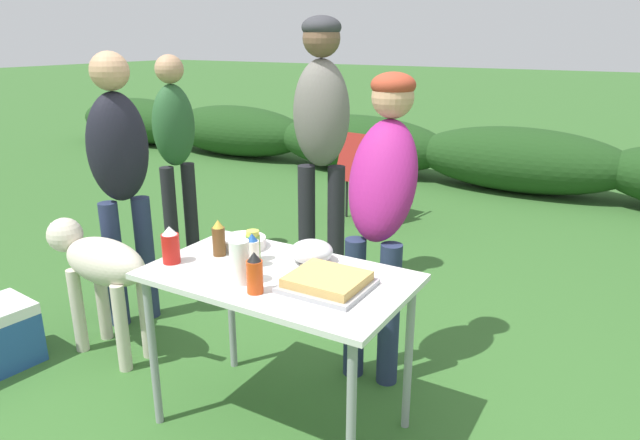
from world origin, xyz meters
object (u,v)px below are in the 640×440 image
standing_person_in_navy_coat (321,124)px  camp_chair_green_behind_table (370,171)px  folding_table (278,291)px  ketchup_bottle (171,245)px  plate_stack (244,242)px  mixing_bowl (312,251)px  standing_person_in_dark_puffer (175,140)px  dog (100,266)px  food_tray (327,282)px  hot_sauce_bottle (255,273)px  standing_person_with_beanie (120,166)px  paper_cup_stack (240,262)px  mayo_bottle (253,251)px  standing_person_in_olive_jacket (382,193)px  beer_bottle (219,238)px  relish_jar (253,246)px

standing_person_in_navy_coat → camp_chair_green_behind_table: size_ratio=2.17×
folding_table → ketchup_bottle: ketchup_bottle is taller
plate_stack → mixing_bowl: bearing=1.3°
standing_person_in_dark_puffer → dog: bearing=-139.8°
food_tray → hot_sauce_bottle: 0.29m
food_tray → standing_person_in_dark_puffer: standing_person_in_dark_puffer is taller
hot_sauce_bottle → folding_table: bearing=97.9°
food_tray → ketchup_bottle: (-0.72, -0.11, 0.05)m
food_tray → plate_stack: (-0.56, 0.19, -0.00)m
camp_chair_green_behind_table → standing_person_with_beanie: bearing=-88.9°
paper_cup_stack → hot_sauce_bottle: paper_cup_stack is taller
ketchup_bottle → standing_person_in_navy_coat: standing_person_in_navy_coat is taller
plate_stack → hot_sauce_bottle: (0.34, -0.37, 0.06)m
mixing_bowl → mayo_bottle: 0.26m
standing_person_with_beanie → standing_person_in_navy_coat: size_ratio=0.89×
standing_person_in_olive_jacket → dog: bearing=-162.4°
paper_cup_stack → standing_person_in_olive_jacket: (0.25, 0.80, 0.13)m
camp_chair_green_behind_table → mixing_bowl: bearing=-60.6°
food_tray → beer_bottle: (-0.59, 0.06, 0.05)m
camp_chair_green_behind_table → folding_table: bearing=-62.7°
standing_person_with_beanie → folding_table: bearing=-80.7°
hot_sauce_bottle → dog: bearing=169.2°
plate_stack → beer_bottle: (-0.03, -0.13, 0.06)m
beer_bottle → standing_person_with_beanie: 1.06m
folding_table → ketchup_bottle: size_ratio=6.61×
plate_stack → standing_person_in_dark_puffer: 1.89m
food_tray → mayo_bottle: (-0.39, 0.03, 0.04)m
ketchup_bottle → standing_person_with_beanie: size_ratio=0.10×
mayo_bottle → dog: 1.09m
hot_sauce_bottle → standing_person_with_beanie: standing_person_with_beanie is taller
food_tray → camp_chair_green_behind_table: size_ratio=0.39×
folding_table → mixing_bowl: 0.23m
ketchup_bottle → plate_stack: bearing=63.3°
food_tray → paper_cup_stack: paper_cup_stack is taller
food_tray → mayo_bottle: mayo_bottle is taller
standing_person_with_beanie → dog: standing_person_with_beanie is taller
beer_bottle → relish_jar: bearing=7.9°
mixing_bowl → standing_person_in_dark_puffer: (-1.87, 1.12, 0.15)m
hot_sauce_bottle → standing_person_in_dark_puffer: bearing=141.1°
standing_person_in_dark_puffer → camp_chair_green_behind_table: standing_person_in_dark_puffer is taller
standing_person_in_navy_coat → dog: (-0.57, -1.37, -0.63)m
dog → mixing_bowl: bearing=-81.1°
beer_bottle → relish_jar: (0.17, 0.02, -0.01)m
hot_sauce_bottle → mayo_bottle: bearing=128.7°
folding_table → beer_bottle: (-0.35, 0.04, 0.16)m
ketchup_bottle → standing_person_with_beanie: standing_person_with_beanie is taller
relish_jar → standing_person_in_dark_puffer: (-1.65, 1.23, 0.13)m
folding_table → beer_bottle: bearing=173.0°
food_tray → standing_person_in_olive_jacket: (-0.08, 0.67, 0.19)m
mixing_bowl → beer_bottle: bearing=-160.4°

